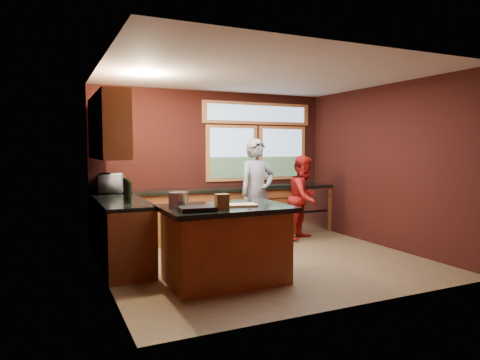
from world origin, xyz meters
TOP-DOWN VIEW (x-y plane):
  - floor at (0.00, 0.00)m, footprint 4.50×4.50m
  - room_shell at (-0.60, 0.32)m, footprint 4.52×4.02m
  - back_counter at (0.20, 1.70)m, footprint 4.50×0.64m
  - left_counter at (-1.95, 0.85)m, footprint 0.64×2.30m
  - island at (-0.90, -0.67)m, footprint 1.55×1.05m
  - person_grey at (0.33, 0.90)m, footprint 0.70×0.50m
  - person_red at (1.36, 1.04)m, footprint 0.93×0.87m
  - microwave at (-1.92, 1.70)m, footprint 0.47×0.61m
  - potted_plant at (0.63, 1.75)m, footprint 0.29×0.25m
  - paper_towel at (0.73, 1.70)m, footprint 0.12×0.12m
  - cutting_board at (-0.70, -0.72)m, footprint 0.40×0.32m
  - stock_pot at (-1.45, -0.52)m, footprint 0.24×0.24m
  - paper_bag at (-1.05, -0.92)m, footprint 0.16×0.13m
  - black_tray at (-1.35, -0.92)m, footprint 0.42×0.31m

SIDE VIEW (x-z plane):
  - floor at x=0.00m, z-range 0.00..0.00m
  - back_counter at x=0.20m, z-range 0.00..0.93m
  - left_counter at x=-1.95m, z-range 0.00..0.93m
  - island at x=-0.90m, z-range 0.01..0.95m
  - person_red at x=1.36m, z-range 0.00..1.51m
  - person_grey at x=0.33m, z-range 0.00..1.81m
  - cutting_board at x=-0.70m, z-range 0.94..0.96m
  - black_tray at x=-1.35m, z-range 0.94..0.99m
  - stock_pot at x=-1.45m, z-range 0.94..1.12m
  - paper_bag at x=-1.05m, z-range 0.94..1.12m
  - paper_towel at x=0.73m, z-range 0.93..1.21m
  - microwave at x=-1.92m, z-range 0.93..1.24m
  - potted_plant at x=0.63m, z-range 0.93..1.25m
  - room_shell at x=-0.60m, z-range 0.44..3.15m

